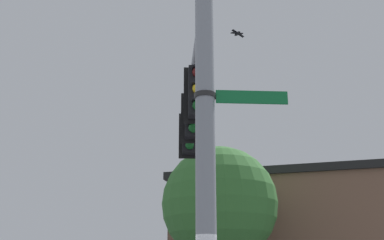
{
  "coord_description": "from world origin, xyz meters",
  "views": [
    {
      "loc": [
        0.52,
        7.27,
        1.86
      ],
      "look_at": [
        0.06,
        -3.49,
        5.45
      ],
      "focal_mm": 45.1,
      "sensor_mm": 36.0,
      "label": 1
    }
  ],
  "objects_px": {
    "traffic_light_nearest_pole": "(197,91)",
    "traffic_light_mid_outer": "(189,133)",
    "traffic_light_mid_inner": "(193,115)",
    "street_name_sign": "(226,97)",
    "bird_flying": "(237,34)"
  },
  "relations": [
    {
      "from": "traffic_light_nearest_pole",
      "to": "traffic_light_mid_outer",
      "type": "xyz_separation_m",
      "value": [
        0.05,
        -2.92,
        0.0
      ]
    },
    {
      "from": "traffic_light_nearest_pole",
      "to": "traffic_light_mid_inner",
      "type": "distance_m",
      "value": 1.46
    },
    {
      "from": "traffic_light_mid_outer",
      "to": "street_name_sign",
      "type": "bearing_deg",
      "value": 95.32
    },
    {
      "from": "traffic_light_mid_inner",
      "to": "street_name_sign",
      "type": "xyz_separation_m",
      "value": [
        -0.4,
        3.13,
        -0.75
      ]
    },
    {
      "from": "traffic_light_mid_outer",
      "to": "street_name_sign",
      "type": "xyz_separation_m",
      "value": [
        -0.43,
        4.59,
        -0.75
      ]
    },
    {
      "from": "street_name_sign",
      "to": "traffic_light_mid_inner",
      "type": "bearing_deg",
      "value": -82.7
    },
    {
      "from": "traffic_light_mid_outer",
      "to": "bird_flying",
      "type": "relative_size",
      "value": 2.78
    },
    {
      "from": "street_name_sign",
      "to": "bird_flying",
      "type": "xyz_separation_m",
      "value": [
        -1.2,
        -6.58,
        4.76
      ]
    },
    {
      "from": "traffic_light_mid_inner",
      "to": "traffic_light_mid_outer",
      "type": "bearing_deg",
      "value": -88.98
    },
    {
      "from": "bird_flying",
      "to": "street_name_sign",
      "type": "bearing_deg",
      "value": 79.67
    },
    {
      "from": "traffic_light_nearest_pole",
      "to": "traffic_light_mid_inner",
      "type": "xyz_separation_m",
      "value": [
        0.03,
        -1.46,
        0.0
      ]
    },
    {
      "from": "traffic_light_mid_outer",
      "to": "street_name_sign",
      "type": "relative_size",
      "value": 0.86
    },
    {
      "from": "traffic_light_mid_outer",
      "to": "traffic_light_mid_inner",
      "type": "bearing_deg",
      "value": 91.02
    },
    {
      "from": "traffic_light_nearest_pole",
      "to": "traffic_light_mid_outer",
      "type": "bearing_deg",
      "value": -88.98
    },
    {
      "from": "street_name_sign",
      "to": "bird_flying",
      "type": "distance_m",
      "value": 8.21
    }
  ]
}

